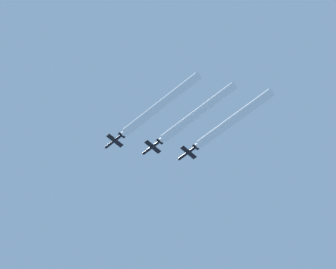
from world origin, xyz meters
TOP-DOWN VIEW (x-y plane):
  - jet_lead at (-10.91, 9.02)m, footprint 7.68×11.18m
  - jet_second_echelon at (0.36, -0.16)m, footprint 7.68×11.18m
  - jet_third_echelon at (10.83, -9.02)m, footprint 7.68×11.18m
  - smoke_trail_lead at (-10.91, -15.45)m, footprint 3.22×38.66m
  - smoke_trail_second_echelon at (0.36, -23.62)m, footprint 3.22×36.63m
  - smoke_trail_third_echelon at (10.83, -32.25)m, footprint 3.22×36.19m

SIDE VIEW (x-z plane):
  - smoke_trail_third_echelon at x=10.83m, z-range 240.53..243.75m
  - jet_third_echelon at x=10.83m, z-range 240.82..243.51m
  - smoke_trail_second_echelon at x=0.36m, z-range 242.03..245.24m
  - jet_second_echelon at x=0.36m, z-range 242.32..245.01m
  - smoke_trail_lead at x=-10.91m, z-range 243.49..246.71m
  - jet_lead at x=-10.91m, z-range 243.78..246.47m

